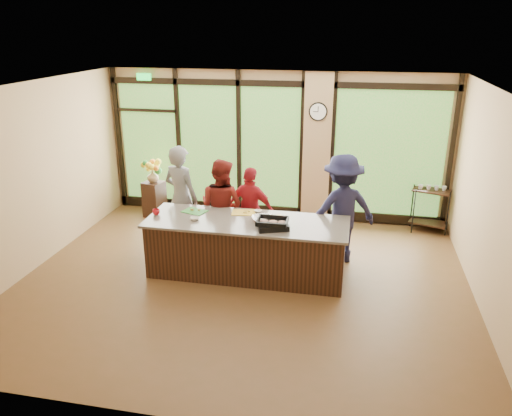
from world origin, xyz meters
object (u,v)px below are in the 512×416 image
at_px(cook_left, 181,198).
at_px(cook_right, 342,209).
at_px(island_base, 247,248).
at_px(roasting_pan, 272,226).
at_px(bar_cart, 430,204).
at_px(flower_stand, 154,199).

distance_m(cook_left, cook_right, 2.82).
height_order(island_base, cook_left, cook_left).
xyz_separation_m(cook_right, roasting_pan, (-1.00, -1.01, 0.03)).
bearing_deg(bar_cart, cook_left, -141.42).
bearing_deg(cook_left, bar_cart, -138.84).
relative_size(cook_left, bar_cart, 2.01).
height_order(cook_left, roasting_pan, cook_left).
bearing_deg(roasting_pan, flower_stand, 120.20).
bearing_deg(flower_stand, cook_left, -34.61).
bearing_deg(flower_stand, roasting_pan, -22.94).
relative_size(cook_right, flower_stand, 2.48).
xyz_separation_m(cook_left, flower_stand, (-1.10, 1.34, -0.57)).
relative_size(cook_right, bar_cart, 1.99).
bearing_deg(cook_right, island_base, 3.96).
relative_size(cook_left, flower_stand, 2.50).
distance_m(island_base, cook_left, 1.66).
bearing_deg(island_base, cook_right, 28.58).
bearing_deg(island_base, bar_cart, 38.32).
distance_m(cook_right, flower_stand, 4.18).
bearing_deg(roasting_pan, island_base, 132.91).
height_order(island_base, bar_cart, bar_cart).
relative_size(roasting_pan, bar_cart, 0.49).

